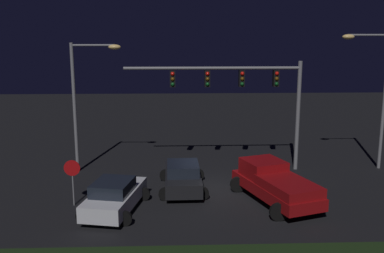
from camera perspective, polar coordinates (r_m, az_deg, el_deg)
The scene contains 8 objects.
ground_plane at distance 23.39m, azimuth 1.97°, elevation -8.07°, with size 80.00×80.00×0.00m, color black.
pickup_truck at distance 21.74m, azimuth 10.59°, elevation -7.03°, with size 4.01×5.76×1.80m.
car_sedan at distance 20.55m, azimuth -10.03°, elevation -8.88°, with size 3.05×4.67×1.51m.
car_sedan_far at distance 22.95m, azimuth -1.20°, elevation -6.50°, with size 2.52×4.43×1.51m.
traffic_signal_gantry at distance 25.73m, azimuth 6.53°, elevation 5.18°, with size 10.32×0.56×6.50m.
street_lamp_left at distance 26.05m, azimuth -13.79°, elevation 4.55°, with size 2.88×0.44×7.55m.
street_lamp_right at distance 28.06m, azimuth 22.78°, elevation 5.11°, with size 2.88×0.44×8.12m.
stop_sign at distance 21.41m, azimuth -15.29°, elevation -5.96°, with size 0.76×0.08×2.23m.
Camera 1 is at (-1.66, -21.97, 7.85)m, focal length 41.03 mm.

